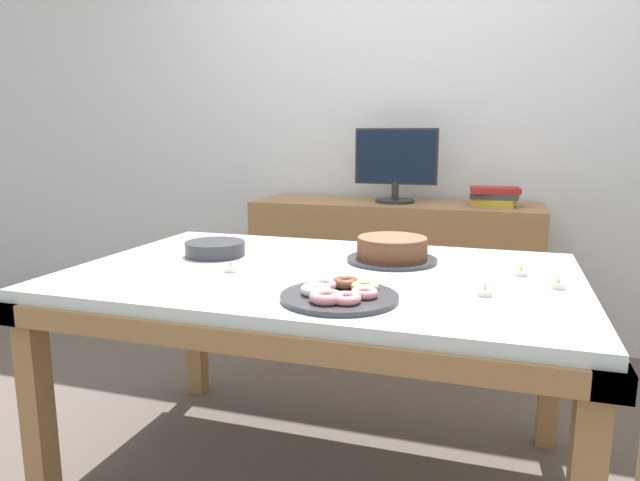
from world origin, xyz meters
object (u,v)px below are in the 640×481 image
object	(u,v)px
pastry_platter	(339,294)
plate_stack	(215,249)
tealight_centre	(231,269)
tealight_near_cakes	(558,285)
tealight_left_edge	(485,292)
cake_chocolate_round	(392,250)
computer_monitor	(396,166)
book_stack	(495,196)
tealight_near_front	(521,272)

from	to	relation	value
pastry_platter	plate_stack	size ratio (longest dim) A/B	1.46
tealight_centre	tealight_near_cakes	distance (m)	0.96
tealight_centre	tealight_left_edge	distance (m)	0.76
tealight_centre	cake_chocolate_round	bearing A→B (deg)	33.63
cake_chocolate_round	plate_stack	xyz separation A→B (m)	(-0.61, -0.09, -0.01)
computer_monitor	tealight_near_cakes	distance (m)	1.45
computer_monitor	tealight_left_edge	bearing A→B (deg)	-70.26
computer_monitor	book_stack	world-z (taller)	computer_monitor
cake_chocolate_round	tealight_left_edge	distance (m)	0.46
computer_monitor	tealight_near_cakes	world-z (taller)	computer_monitor
tealight_centre	tealight_near_cakes	size ratio (longest dim) A/B	1.00
pastry_platter	tealight_near_front	bearing A→B (deg)	42.67
tealight_near_front	book_stack	bearing A→B (deg)	95.22
tealight_centre	tealight_left_edge	xyz separation A→B (m)	(0.76, -0.03, 0.00)
pastry_platter	tealight_left_edge	distance (m)	0.39
book_stack	plate_stack	world-z (taller)	book_stack
book_stack	tealight_left_edge	xyz separation A→B (m)	(0.01, -1.39, -0.11)
tealight_centre	plate_stack	bearing A→B (deg)	128.60
computer_monitor	tealight_left_edge	size ratio (longest dim) A/B	10.60
plate_stack	tealight_centre	world-z (taller)	plate_stack
plate_stack	tealight_centre	xyz separation A→B (m)	(0.16, -0.20, -0.01)
tealight_centre	tealight_left_edge	bearing A→B (deg)	-2.55
plate_stack	tealight_near_cakes	xyz separation A→B (m)	(1.11, -0.10, -0.01)
cake_chocolate_round	tealight_centre	distance (m)	0.54
pastry_platter	tealight_near_front	distance (m)	0.62
plate_stack	tealight_left_edge	xyz separation A→B (m)	(0.92, -0.24, -0.01)
book_stack	tealight_left_edge	size ratio (longest dim) A/B	6.10
tealight_centre	pastry_platter	bearing A→B (deg)	-25.16
tealight_near_front	plate_stack	bearing A→B (deg)	-178.54
cake_chocolate_round	tealight_left_edge	xyz separation A→B (m)	(0.31, -0.33, -0.03)
tealight_near_cakes	cake_chocolate_round	bearing A→B (deg)	158.80
book_stack	tealight_centre	xyz separation A→B (m)	(-0.75, -1.36, -0.11)
pastry_platter	tealight_centre	xyz separation A→B (m)	(-0.40, 0.19, -0.01)
tealight_near_cakes	tealight_left_edge	bearing A→B (deg)	-144.27
plate_stack	tealight_centre	bearing A→B (deg)	-51.40
book_stack	tealight_centre	world-z (taller)	book_stack
tealight_near_front	computer_monitor	bearing A→B (deg)	117.88
plate_stack	tealight_near_cakes	world-z (taller)	plate_stack
pastry_platter	tealight_near_front	size ratio (longest dim) A/B	7.68
tealight_near_front	tealight_centre	distance (m)	0.89
book_stack	cake_chocolate_round	xyz separation A→B (m)	(-0.31, -1.06, -0.08)
pastry_platter	tealight_near_cakes	bearing A→B (deg)	28.11
tealight_left_edge	tealight_near_cakes	bearing A→B (deg)	35.73
plate_stack	tealight_centre	size ratio (longest dim) A/B	5.25
tealight_centre	tealight_near_cakes	xyz separation A→B (m)	(0.95, 0.10, 0.00)
tealight_left_edge	tealight_near_front	bearing A→B (deg)	69.75
tealight_near_front	pastry_platter	bearing A→B (deg)	-137.33
computer_monitor	tealight_centre	distance (m)	1.40
book_stack	pastry_platter	world-z (taller)	book_stack
tealight_near_front	cake_chocolate_round	bearing A→B (deg)	170.45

